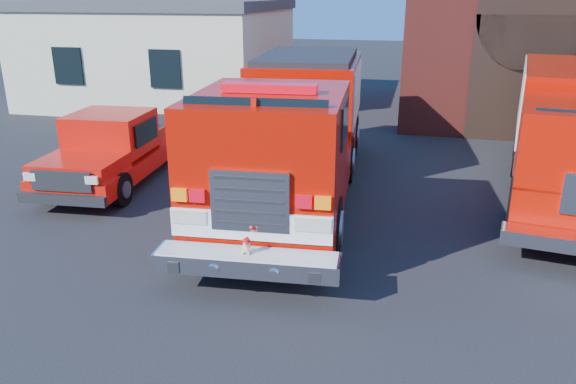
# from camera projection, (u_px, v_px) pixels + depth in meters

# --- Properties ---
(ground) EXTENTS (100.00, 100.00, 0.00)m
(ground) POSITION_uv_depth(u_px,v_px,m) (301.00, 233.00, 11.48)
(ground) COLOR black
(ground) RESTS_ON ground
(parking_stripe_far) EXTENTS (0.12, 3.00, 0.01)m
(parking_stripe_far) POSITION_uv_depth(u_px,v_px,m) (566.00, 159.00, 16.51)
(parking_stripe_far) COLOR yellow
(parking_stripe_far) RESTS_ON ground
(side_building) EXTENTS (10.20, 8.20, 4.35)m
(side_building) POSITION_uv_depth(u_px,v_px,m) (162.00, 51.00, 24.59)
(side_building) COLOR beige
(side_building) RESTS_ON ground
(fire_engine) EXTENTS (3.49, 10.30, 3.12)m
(fire_engine) POSITION_uv_depth(u_px,v_px,m) (295.00, 128.00, 13.25)
(fire_engine) COLOR black
(fire_engine) RESTS_ON ground
(pickup_truck) EXTENTS (2.35, 5.70, 1.83)m
(pickup_truck) POSITION_uv_depth(u_px,v_px,m) (118.00, 148.00, 14.46)
(pickup_truck) COLOR black
(pickup_truck) RESTS_ON ground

